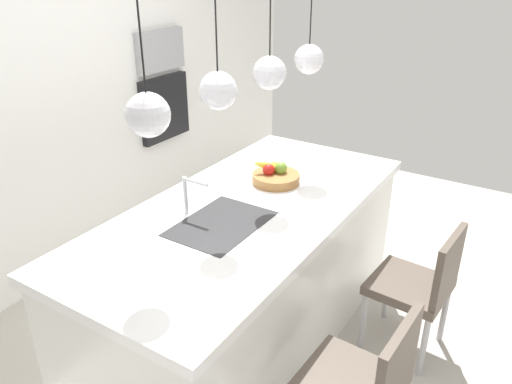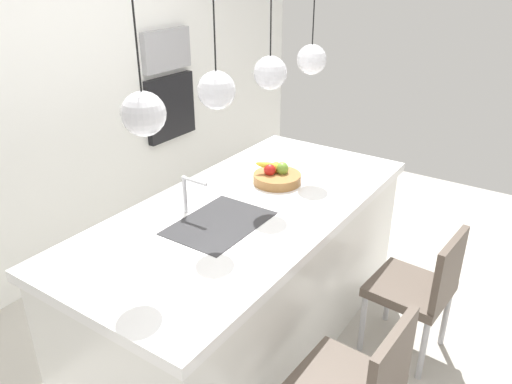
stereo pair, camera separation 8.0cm
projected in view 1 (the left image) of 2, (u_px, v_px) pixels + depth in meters
The scene contains 14 objects.
floor at pixel (248, 334), 3.30m from camera, with size 6.60×6.60×0.00m, color #BCB7AD.
back_wall at pixel (53, 107), 3.55m from camera, with size 6.00×0.10×2.60m, color white.
kitchen_island at pixel (247, 274), 3.10m from camera, with size 2.33×1.08×0.95m.
sink_basin at pixel (221, 225), 2.70m from camera, with size 0.56×0.40×0.02m, color #2D2D30.
faucet at pixel (189, 191), 2.74m from camera, with size 0.02×0.17×0.22m.
fruit_bowl at pixel (275, 176), 3.18m from camera, with size 0.31×0.31×0.15m.
microwave at pixel (159, 50), 4.22m from camera, with size 0.54×0.08×0.34m, color #9E9EA3.
oven at pixel (164, 108), 4.43m from camera, with size 0.56×0.08×0.56m, color black.
chair_near at pixel (363, 383), 2.27m from camera, with size 0.47×0.47×0.89m.
chair_middle at pixel (420, 283), 2.99m from camera, with size 0.46×0.48×0.87m.
pendant_light_left at pixel (148, 114), 2.03m from camera, with size 0.19×0.19×0.79m.
pendant_light_center_left at pixel (218, 90), 2.40m from camera, with size 0.19×0.19×0.79m.
pendant_light_center_right at pixel (270, 72), 2.77m from camera, with size 0.19×0.19×0.79m.
pendant_light_right at pixel (309, 59), 3.14m from camera, with size 0.19×0.19×0.79m.
Camera 1 is at (-2.15, -1.43, 2.26)m, focal length 35.02 mm.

